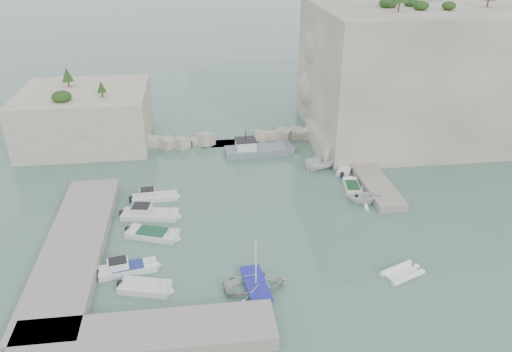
{
  "coord_description": "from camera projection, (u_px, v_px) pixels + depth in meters",
  "views": [
    {
      "loc": [
        -5.72,
        -39.04,
        25.93
      ],
      "look_at": [
        0.0,
        6.0,
        3.0
      ],
      "focal_mm": 35.0,
      "sensor_mm": 36.0,
      "label": 1
    }
  ],
  "objects": [
    {
      "name": "cliff_east",
      "position": [
        412.0,
        72.0,
        66.02
      ],
      "size": [
        26.0,
        22.0,
        17.0
      ],
      "primitive_type": "cube",
      "color": "beige",
      "rests_on": "ground"
    },
    {
      "name": "tender_east_d",
      "position": [
        323.0,
        168.0,
        59.29
      ],
      "size": [
        5.27,
        3.36,
        1.91
      ],
      "primitive_type": "imported",
      "rotation": [
        0.0,
        0.0,
        1.9
      ],
      "color": "silver",
      "rests_on": "ground"
    },
    {
      "name": "motorboat_c",
      "position": [
        153.0,
        236.0,
        46.39
      ],
      "size": [
        5.6,
        3.61,
        0.7
      ],
      "primitive_type": null,
      "rotation": [
        0.0,
        0.0,
        -0.35
      ],
      "color": "silver",
      "rests_on": "ground"
    },
    {
      "name": "rowboat",
      "position": [
        256.0,
        288.0,
        39.76
      ],
      "size": [
        5.47,
        4.2,
        1.05
      ],
      "primitive_type": "imported",
      "rotation": [
        0.0,
        0.0,
        1.69
      ],
      "color": "silver",
      "rests_on": "ground"
    },
    {
      "name": "motorboat_b",
      "position": [
        150.0,
        217.0,
        49.46
      ],
      "size": [
        6.27,
        2.94,
        1.4
      ],
      "primitive_type": null,
      "rotation": [
        0.0,
        0.0,
        -0.17
      ],
      "color": "silver",
      "rests_on": "ground"
    },
    {
      "name": "work_boat",
      "position": [
        259.0,
        154.0,
        63.11
      ],
      "size": [
        9.52,
        3.3,
        2.2
      ],
      "primitive_type": null,
      "rotation": [
        0.0,
        0.0,
        0.06
      ],
      "color": "slate",
      "rests_on": "ground"
    },
    {
      "name": "inflatable_dinghy",
      "position": [
        402.0,
        275.0,
        41.32
      ],
      "size": [
        4.09,
        3.09,
        0.44
      ],
      "primitive_type": null,
      "rotation": [
        0.0,
        0.0,
        0.4
      ],
      "color": "white",
      "rests_on": "ground"
    },
    {
      "name": "quay_west",
      "position": [
        75.0,
        247.0,
        43.86
      ],
      "size": [
        5.0,
        24.0,
        1.1
      ],
      "primitive_type": "cube",
      "color": "#9E9689",
      "rests_on": "ground"
    },
    {
      "name": "motorboat_e",
      "position": [
        145.0,
        290.0,
        39.58
      ],
      "size": [
        4.72,
        2.89,
        0.7
      ],
      "primitive_type": null,
      "rotation": [
        0.0,
        0.0,
        -0.27
      ],
      "color": "silver",
      "rests_on": "ground"
    },
    {
      "name": "cliff_terrace",
      "position": [
        345.0,
        141.0,
        63.74
      ],
      "size": [
        8.0,
        10.0,
        2.5
      ],
      "primitive_type": "cube",
      "color": "beige",
      "rests_on": "ground"
    },
    {
      "name": "ledge_east",
      "position": [
        368.0,
        174.0,
        57.09
      ],
      "size": [
        3.0,
        16.0,
        0.8
      ],
      "primitive_type": "cube",
      "color": "#9E9689",
      "rests_on": "ground"
    },
    {
      "name": "quay_south",
      "position": [
        146.0,
        335.0,
        34.46
      ],
      "size": [
        18.0,
        4.0,
        1.1
      ],
      "primitive_type": "cube",
      "color": "#9E9689",
      "rests_on": "ground"
    },
    {
      "name": "motorboat_d",
      "position": [
        128.0,
        271.0,
        41.68
      ],
      "size": [
        5.44,
        2.48,
        1.4
      ],
      "primitive_type": null,
      "rotation": [
        0.0,
        0.0,
        0.18
      ],
      "color": "white",
      "rests_on": "ground"
    },
    {
      "name": "tender_east_c",
      "position": [
        345.0,
        170.0,
        58.92
      ],
      "size": [
        3.24,
        4.57,
        0.7
      ],
      "primitive_type": null,
      "rotation": [
        0.0,
        0.0,
        1.11
      ],
      "color": "silver",
      "rests_on": "ground"
    },
    {
      "name": "motorboat_a",
      "position": [
        155.0,
        199.0,
        52.6
      ],
      "size": [
        5.25,
        1.93,
        1.4
      ],
      "primitive_type": null,
      "rotation": [
        0.0,
        0.0,
        0.08
      ],
      "color": "silver",
      "rests_on": "ground"
    },
    {
      "name": "breakwater",
      "position": [
        233.0,
        138.0,
        65.95
      ],
      "size": [
        28.0,
        3.0,
        1.4
      ],
      "primitive_type": "cube",
      "color": "beige",
      "rests_on": "ground"
    },
    {
      "name": "tender_east_b",
      "position": [
        352.0,
        190.0,
        54.54
      ],
      "size": [
        2.1,
        4.7,
        0.7
      ],
      "primitive_type": null,
      "rotation": [
        0.0,
        0.0,
        1.44
      ],
      "color": "white",
      "rests_on": "ground"
    },
    {
      "name": "outcrop_west",
      "position": [
        86.0,
        116.0,
        65.21
      ],
      "size": [
        16.0,
        14.0,
        7.0
      ],
      "primitive_type": "cube",
      "color": "beige",
      "rests_on": "ground"
    },
    {
      "name": "ground",
      "position": [
        264.0,
        233.0,
        46.9
      ],
      "size": [
        400.0,
        400.0,
        0.0
      ],
      "primitive_type": "plane",
      "color": "#4C7365",
      "rests_on": "ground"
    },
    {
      "name": "rowboat_mast",
      "position": [
        256.0,
        261.0,
        38.58
      ],
      "size": [
        0.1,
        0.1,
        4.2
      ],
      "primitive_type": "cylinder",
      "color": "white",
      "rests_on": "rowboat"
    },
    {
      "name": "tender_east_a",
      "position": [
        362.0,
        203.0,
        52.01
      ],
      "size": [
        4.21,
        3.78,
        1.98
      ],
      "primitive_type": "imported",
      "rotation": [
        0.0,
        0.0,
        1.42
      ],
      "color": "white",
      "rests_on": "ground"
    }
  ]
}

